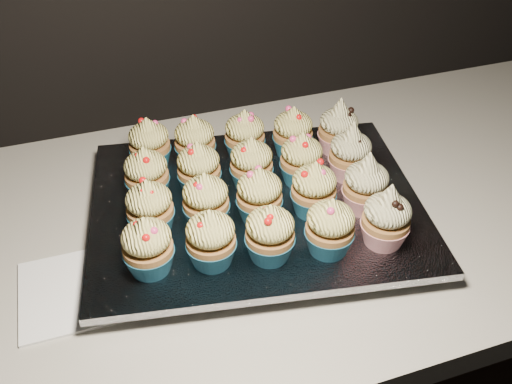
% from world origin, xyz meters
% --- Properties ---
extents(cabinet, '(2.40, 0.60, 0.86)m').
position_xyz_m(cabinet, '(0.00, 1.70, 0.43)').
color(cabinet, black).
rests_on(cabinet, ground).
extents(worktop, '(2.44, 0.64, 0.04)m').
position_xyz_m(worktop, '(0.00, 1.70, 0.88)').
color(worktop, silver).
rests_on(worktop, cabinet).
extents(napkin, '(0.14, 0.14, 0.00)m').
position_xyz_m(napkin, '(-0.40, 1.62, 0.90)').
color(napkin, white).
rests_on(napkin, worktop).
extents(baking_tray, '(0.48, 0.39, 0.02)m').
position_xyz_m(baking_tray, '(-0.14, 1.68, 0.91)').
color(baking_tray, black).
rests_on(baking_tray, worktop).
extents(foil_lining, '(0.52, 0.44, 0.01)m').
position_xyz_m(foil_lining, '(-0.14, 1.68, 0.93)').
color(foil_lining, silver).
rests_on(foil_lining, baking_tray).
extents(cupcake_0, '(0.06, 0.06, 0.08)m').
position_xyz_m(cupcake_0, '(-0.31, 1.60, 0.97)').
color(cupcake_0, '#1A5B7A').
rests_on(cupcake_0, foil_lining).
extents(cupcake_1, '(0.06, 0.06, 0.08)m').
position_xyz_m(cupcake_1, '(-0.23, 1.58, 0.97)').
color(cupcake_1, '#1A5B7A').
rests_on(cupcake_1, foil_lining).
extents(cupcake_2, '(0.06, 0.06, 0.08)m').
position_xyz_m(cupcake_2, '(-0.16, 1.57, 0.97)').
color(cupcake_2, '#1A5B7A').
rests_on(cupcake_2, foil_lining).
extents(cupcake_3, '(0.06, 0.06, 0.08)m').
position_xyz_m(cupcake_3, '(-0.08, 1.56, 0.97)').
color(cupcake_3, '#1A5B7A').
rests_on(cupcake_3, foil_lining).
extents(cupcake_4, '(0.06, 0.06, 0.10)m').
position_xyz_m(cupcake_4, '(-0.01, 1.55, 0.97)').
color(cupcake_4, maroon).
rests_on(cupcake_4, foil_lining).
extents(cupcake_5, '(0.06, 0.06, 0.08)m').
position_xyz_m(cupcake_5, '(-0.29, 1.67, 0.97)').
color(cupcake_5, '#1A5B7A').
rests_on(cupcake_5, foil_lining).
extents(cupcake_6, '(0.06, 0.06, 0.08)m').
position_xyz_m(cupcake_6, '(-0.22, 1.66, 0.97)').
color(cupcake_6, '#1A5B7A').
rests_on(cupcake_6, foil_lining).
extents(cupcake_7, '(0.06, 0.06, 0.08)m').
position_xyz_m(cupcake_7, '(-0.15, 1.65, 0.97)').
color(cupcake_7, '#1A5B7A').
rests_on(cupcake_7, foil_lining).
extents(cupcake_8, '(0.06, 0.06, 0.08)m').
position_xyz_m(cupcake_8, '(-0.07, 1.63, 0.97)').
color(cupcake_8, '#1A5B7A').
rests_on(cupcake_8, foil_lining).
extents(cupcake_9, '(0.06, 0.06, 0.10)m').
position_xyz_m(cupcake_9, '(-0.00, 1.62, 0.97)').
color(cupcake_9, maroon).
rests_on(cupcake_9, foil_lining).
extents(cupcake_10, '(0.06, 0.06, 0.08)m').
position_xyz_m(cupcake_10, '(-0.28, 1.74, 0.97)').
color(cupcake_10, '#1A5B7A').
rests_on(cupcake_10, foil_lining).
extents(cupcake_11, '(0.06, 0.06, 0.08)m').
position_xyz_m(cupcake_11, '(-0.21, 1.73, 0.97)').
color(cupcake_11, '#1A5B7A').
rests_on(cupcake_11, foil_lining).
extents(cupcake_12, '(0.06, 0.06, 0.08)m').
position_xyz_m(cupcake_12, '(-0.13, 1.72, 0.97)').
color(cupcake_12, '#1A5B7A').
rests_on(cupcake_12, foil_lining).
extents(cupcake_13, '(0.06, 0.06, 0.08)m').
position_xyz_m(cupcake_13, '(-0.06, 1.71, 0.97)').
color(cupcake_13, '#1A5B7A').
rests_on(cupcake_13, foil_lining).
extents(cupcake_14, '(0.06, 0.06, 0.10)m').
position_xyz_m(cupcake_14, '(0.01, 1.69, 0.97)').
color(cupcake_14, maroon).
rests_on(cupcake_14, foil_lining).
extents(cupcake_15, '(0.06, 0.06, 0.08)m').
position_xyz_m(cupcake_15, '(-0.26, 1.82, 0.97)').
color(cupcake_15, '#1A5B7A').
rests_on(cupcake_15, foil_lining).
extents(cupcake_16, '(0.06, 0.06, 0.08)m').
position_xyz_m(cupcake_16, '(-0.20, 1.80, 0.97)').
color(cupcake_16, '#1A5B7A').
rests_on(cupcake_16, foil_lining).
extents(cupcake_17, '(0.06, 0.06, 0.08)m').
position_xyz_m(cupcake_17, '(-0.12, 1.79, 0.97)').
color(cupcake_17, '#1A5B7A').
rests_on(cupcake_17, foil_lining).
extents(cupcake_18, '(0.06, 0.06, 0.08)m').
position_xyz_m(cupcake_18, '(-0.05, 1.78, 0.97)').
color(cupcake_18, '#1A5B7A').
rests_on(cupcake_18, foil_lining).
extents(cupcake_19, '(0.06, 0.06, 0.10)m').
position_xyz_m(cupcake_19, '(0.02, 1.76, 0.97)').
color(cupcake_19, maroon).
rests_on(cupcake_19, foil_lining).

